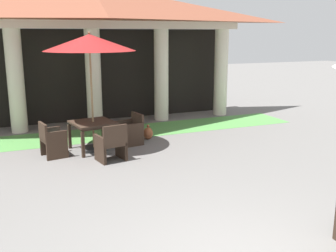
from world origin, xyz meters
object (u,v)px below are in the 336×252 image
Objects in this scene: patio_table_mid_left at (93,125)px; patio_umbrella_mid_left at (90,44)px; terracotta_urn at (148,133)px; patio_chair_mid_left_south at (111,144)px; patio_chair_mid_left_west at (52,140)px; patio_chair_mid_left_east at (131,130)px.

patio_umbrella_mid_left is (-0.00, 0.00, 2.00)m from patio_table_mid_left.
patio_chair_mid_left_south is at bearing -133.88° from terracotta_urn.
patio_chair_mid_left_west is (-1.03, -0.19, -2.23)m from patio_umbrella_mid_left.
patio_table_mid_left is 1.07m from patio_chair_mid_left_west.
patio_umbrella_mid_left reaches higher than patio_table_mid_left.
patio_chair_mid_left_south is at bearing 44.82° from patio_chair_mid_left_west.
patio_chair_mid_left_east is at bearing 45.10° from patio_chair_mid_left_south.
patio_table_mid_left is at bearing 90.00° from patio_chair_mid_left_south.
patio_table_mid_left is 1.42× the size of patio_chair_mid_left_east.
patio_table_mid_left is at bearing 90.00° from patio_chair_mid_left_east.
patio_chair_mid_left_west reaches higher than terracotta_urn.
patio_umbrella_mid_left is 2.47m from patio_chair_mid_left_west.
patio_chair_mid_left_east is at bearing 10.36° from patio_umbrella_mid_left.
patio_chair_mid_left_west is 2.74m from terracotta_urn.
patio_chair_mid_left_west is at bearing 90.00° from patio_chair_mid_left_east.
patio_umbrella_mid_left reaches higher than patio_chair_mid_left_west.
patio_chair_mid_left_west is 2.02× the size of terracotta_urn.
patio_table_mid_left is 1.31× the size of patio_chair_mid_left_south.
patio_chair_mid_left_east is at bearing 90.00° from patio_chair_mid_left_west.
patio_chair_mid_left_west is at bearing 134.82° from patio_chair_mid_left_south.
patio_chair_mid_left_south is 2.11× the size of terracotta_urn.
terracotta_urn is (2.66, 0.64, -0.24)m from patio_chair_mid_left_west.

